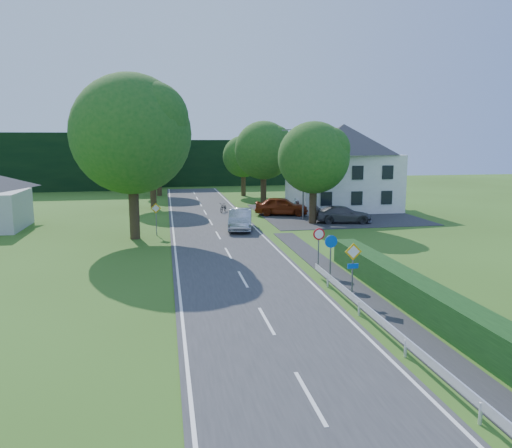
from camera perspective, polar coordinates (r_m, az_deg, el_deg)
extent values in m
plane|color=#355819|center=(14.69, 6.14, -19.20)|extent=(160.00, 160.00, 0.00)
cube|color=#333335|center=(33.29, -3.63, -2.61)|extent=(7.00, 80.00, 0.04)
cube|color=#27272A|center=(18.18, 19.85, -13.79)|extent=(1.50, 44.00, 0.04)
cube|color=#27272A|center=(48.49, 8.74, 1.17)|extent=(14.00, 16.00, 0.04)
cube|color=white|center=(33.07, -9.24, -2.75)|extent=(0.12, 80.00, 0.01)
cube|color=white|center=(33.80, 1.85, -2.36)|extent=(0.12, 80.00, 0.01)
cube|color=black|center=(79.27, -1.82, 7.06)|extent=(30.00, 5.00, 7.00)
cube|color=silver|center=(51.65, 9.84, 4.76)|extent=(10.00, 8.00, 5.60)
pyramid|color=#26262B|center=(51.47, 9.98, 9.53)|extent=(10.60, 8.40, 3.00)
cylinder|color=slate|center=(44.08, 5.45, 5.60)|extent=(0.16, 0.16, 8.00)
cylinder|color=slate|center=(43.77, 4.51, 10.70)|extent=(1.70, 0.10, 0.10)
cube|color=slate|center=(43.55, 3.34, 10.65)|extent=(0.50, 0.18, 0.12)
cylinder|color=slate|center=(22.63, 10.95, -5.58)|extent=(0.07, 0.07, 2.40)
cube|color=#EEAE0C|center=(22.36, 11.06, -3.13)|extent=(0.78, 0.04, 0.78)
cube|color=white|center=(22.36, 11.06, -3.13)|extent=(0.57, 0.05, 0.57)
cube|color=blue|center=(22.51, 11.01, -4.74)|extent=(0.50, 0.04, 0.22)
cylinder|color=slate|center=(25.38, 8.50, -4.08)|extent=(0.07, 0.07, 2.20)
cylinder|color=blue|center=(25.15, 8.57, -1.99)|extent=(0.64, 0.04, 0.64)
cylinder|color=slate|center=(27.23, 7.14, -3.10)|extent=(0.07, 0.07, 2.20)
cylinder|color=red|center=(27.01, 7.20, -1.15)|extent=(0.64, 0.04, 0.64)
cylinder|color=white|center=(26.99, 7.22, -1.16)|extent=(0.48, 0.04, 0.48)
cylinder|color=slate|center=(37.80, -11.34, 0.36)|extent=(0.07, 0.07, 2.20)
cube|color=#EEAE0C|center=(37.63, -11.39, 1.78)|extent=(0.78, 0.04, 0.78)
cube|color=white|center=(37.63, -11.39, 1.78)|extent=(0.57, 0.05, 0.57)
imported|color=#B2B3B7|center=(39.32, -1.80, 0.55)|extent=(2.59, 5.23, 1.65)
imported|color=black|center=(49.03, -3.74, 1.93)|extent=(1.27, 1.89, 0.94)
imported|color=maroon|center=(46.98, 2.95, 2.07)|extent=(5.36, 3.26, 1.71)
imported|color=#B5B4B9|center=(49.74, 7.35, 2.41)|extent=(5.35, 2.76, 1.68)
imported|color=#49484D|center=(43.32, 9.93, 1.10)|extent=(5.10, 2.70, 1.41)
imported|color=#CC4010|center=(50.00, 7.13, 2.50)|extent=(2.26, 2.29, 1.76)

